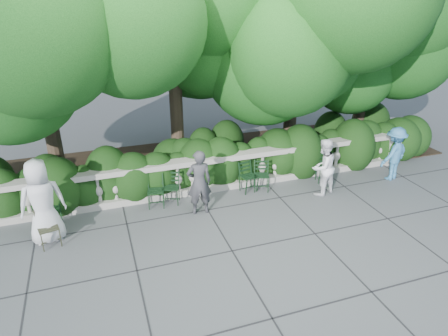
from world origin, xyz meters
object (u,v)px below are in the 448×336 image
object	(u,v)px
chair_c	(251,193)
person_businessman	(42,202)
chair_weathered	(53,249)
person_older_blue	(394,154)
person_woman_grey	(199,182)
chair_d	(171,206)
chair_a	(157,209)
chair_b	(53,229)
chair_e	(324,184)
chair_f	(261,192)
person_casual_man	(323,167)

from	to	relation	value
chair_c	person_businessman	size ratio (longest dim) A/B	0.44
chair_weathered	person_older_blue	bearing A→B (deg)	-10.35
person_businessman	person_woman_grey	bearing A→B (deg)	169.86
chair_d	chair_weathered	world-z (taller)	same
chair_a	chair_weathered	size ratio (longest dim) A/B	1.00
chair_b	chair_d	bearing A→B (deg)	5.90
chair_e	chair_weathered	distance (m)	7.21
chair_f	chair_weathered	distance (m)	5.33
chair_a	person_older_blue	bearing A→B (deg)	8.01
person_older_blue	chair_b	bearing A→B (deg)	-19.34
chair_e	chair_f	xyz separation A→B (m)	(-1.92, 0.09, 0.00)
chair_f	person_older_blue	distance (m)	4.00
chair_d	person_businessman	distance (m)	3.07
chair_f	chair_weathered	world-z (taller)	same
chair_a	person_woman_grey	distance (m)	1.38
person_businessman	chair_b	bearing A→B (deg)	-106.93
chair_weathered	chair_b	bearing A→B (deg)	78.76
chair_e	chair_f	world-z (taller)	same
chair_b	chair_weathered	xyz separation A→B (m)	(0.03, -0.81, 0.00)
person_businessman	person_older_blue	bearing A→B (deg)	169.51
person_woman_grey	person_casual_man	world-z (taller)	person_woman_grey
person_woman_grey	chair_weathered	bearing A→B (deg)	11.27
chair_c	chair_weathered	xyz separation A→B (m)	(-4.97, -0.98, 0.00)
chair_e	person_woman_grey	xyz separation A→B (m)	(-3.78, -0.37, 0.82)
chair_e	person_older_blue	xyz separation A→B (m)	(1.99, -0.31, 0.78)
chair_c	chair_f	xyz separation A→B (m)	(0.28, -0.05, 0.00)
chair_d	chair_weathered	distance (m)	2.95
chair_b	chair_c	distance (m)	5.01
chair_b	person_woman_grey	size ratio (longest dim) A/B	0.51
person_casual_man	person_older_blue	xyz separation A→B (m)	(2.41, 0.16, 0.00)
chair_c	chair_weathered	world-z (taller)	same
chair_a	person_casual_man	world-z (taller)	person_casual_man
chair_d	person_businessman	xyz separation A→B (m)	(-2.84, -0.62, 0.96)
person_businessman	person_casual_man	size ratio (longest dim) A/B	1.23
chair_b	chair_f	xyz separation A→B (m)	(5.28, 0.12, 0.00)
chair_b	chair_d	world-z (taller)	same
person_businessman	person_woman_grey	distance (m)	3.46
person_woman_grey	person_casual_man	distance (m)	3.35
chair_weathered	person_businessman	size ratio (longest dim) A/B	0.44
chair_d	person_older_blue	size ratio (longest dim) A/B	0.54
chair_c	chair_f	bearing A→B (deg)	-21.51
chair_c	person_casual_man	xyz separation A→B (m)	(1.77, -0.61, 0.78)
chair_c	person_woman_grey	xyz separation A→B (m)	(-1.58, -0.51, 0.82)
chair_e	person_woman_grey	size ratio (longest dim) A/B	0.51
person_casual_man	chair_c	bearing A→B (deg)	-37.18
chair_weathered	person_businessman	bearing A→B (deg)	87.03
chair_c	person_casual_man	bearing A→B (deg)	-30.26
chair_a	chair_c	xyz separation A→B (m)	(2.58, 0.03, 0.00)
chair_b	chair_d	distance (m)	2.81
chair_c	person_woman_grey	size ratio (longest dim) A/B	0.51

